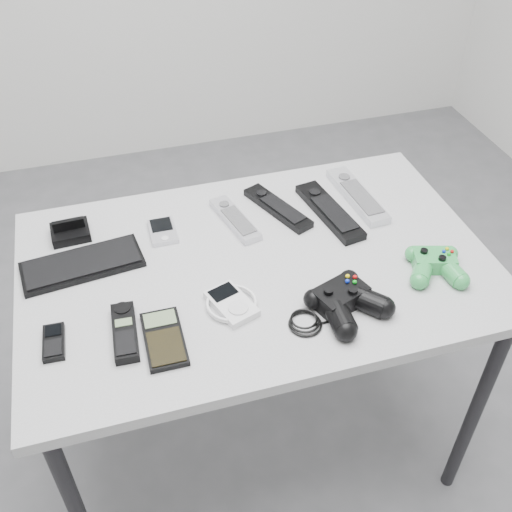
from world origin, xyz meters
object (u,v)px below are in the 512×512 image
object	(u,v)px
pda_keyboard	(82,264)
pda	(163,231)
mp3_player	(231,303)
controller_green	(435,263)
remote_black_a	(278,207)
cordless_handset	(125,332)
remote_black_b	(329,211)
controller_black	(346,300)
calculator	(164,338)
mobile_phone	(54,342)
desk	(257,281)
remote_silver_b	(357,195)
remote_silver_a	(235,219)

from	to	relation	value
pda_keyboard	pda	xyz separation A→B (m)	(0.19, 0.07, -0.00)
mp3_player	controller_green	size ratio (longest dim) A/B	0.84
remote_black_a	cordless_handset	size ratio (longest dim) A/B	1.43
remote_black_b	pda	bearing A→B (deg)	165.10
controller_black	controller_green	distance (m)	0.24
controller_black	calculator	bearing A→B (deg)	157.76
mp3_player	controller_black	xyz separation A→B (m)	(0.23, -0.07, 0.02)
pda_keyboard	mobile_phone	distance (m)	0.23
cordless_handset	controller_green	xyz separation A→B (m)	(0.69, 0.00, 0.01)
pda	calculator	distance (m)	0.34
desk	controller_black	bearing A→B (deg)	-54.92
pda_keyboard	cordless_handset	size ratio (longest dim) A/B	1.78
remote_silver_b	mobile_phone	distance (m)	0.82
pda_keyboard	remote_silver_b	xyz separation A→B (m)	(0.70, 0.07, 0.00)
remote_black_a	calculator	xyz separation A→B (m)	(-0.35, -0.35, -0.00)
remote_silver_b	mobile_phone	size ratio (longest dim) A/B	2.68
mobile_phone	controller_black	distance (m)	0.59
desk	remote_silver_b	bearing A→B (deg)	27.20
remote_silver_a	desk	bearing A→B (deg)	-99.66
cordless_handset	controller_black	xyz separation A→B (m)	(0.45, -0.05, 0.01)
pda	cordless_handset	size ratio (longest dim) A/B	0.64
controller_green	mp3_player	bearing A→B (deg)	-165.77
controller_black	mobile_phone	bearing A→B (deg)	153.68
remote_black_a	mobile_phone	distance (m)	0.63
remote_black_a	desk	bearing A→B (deg)	-144.18
pda_keyboard	mp3_player	bearing A→B (deg)	-43.50
pda	remote_black_b	distance (m)	0.41
remote_black_a	remote_black_b	world-z (taller)	remote_black_b
remote_black_a	cordless_handset	distance (m)	0.52
mobile_phone	remote_silver_b	bearing A→B (deg)	22.65
cordless_handset	remote_silver_b	bearing A→B (deg)	28.50
pda_keyboard	mobile_phone	world-z (taller)	same
remote_black_b	controller_green	world-z (taller)	controller_green
mobile_phone	pda_keyboard	bearing A→B (deg)	74.47
pda_keyboard	mp3_player	distance (m)	0.36
pda_keyboard	remote_black_a	xyz separation A→B (m)	(0.49, 0.08, 0.00)
desk	pda	xyz separation A→B (m)	(-0.19, 0.16, 0.07)
remote_silver_a	controller_green	bearing A→B (deg)	-51.18
remote_black_b	calculator	xyz separation A→B (m)	(-0.47, -0.30, -0.00)
remote_silver_a	cordless_handset	size ratio (longest dim) A/B	1.27
remote_black_a	remote_black_b	size ratio (longest dim) A/B	0.86
desk	remote_black_a	world-z (taller)	remote_black_a
remote_silver_b	controller_green	world-z (taller)	controller_green
mobile_phone	mp3_player	distance (m)	0.36
remote_black_a	controller_black	distance (m)	0.36
calculator	controller_black	world-z (taller)	controller_black
remote_black_a	calculator	size ratio (longest dim) A/B	1.41
remote_silver_a	remote_silver_b	world-z (taller)	remote_silver_b
remote_black_b	calculator	world-z (taller)	remote_black_b
remote_black_a	remote_silver_b	distance (m)	0.21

